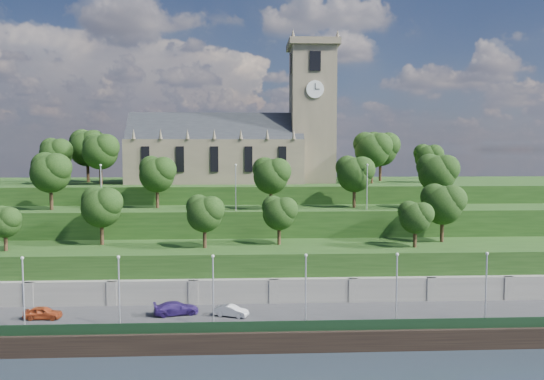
{
  "coord_description": "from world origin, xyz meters",
  "views": [
    {
      "loc": [
        1.61,
        -53.71,
        21.15
      ],
      "look_at": [
        5.68,
        30.0,
        14.77
      ],
      "focal_mm": 35.0,
      "sensor_mm": 36.0,
      "label": 1
    }
  ],
  "objects": [
    {
      "name": "embankment_upper",
      "position": [
        0.0,
        29.0,
        6.0
      ],
      "size": [
        160.0,
        10.0,
        12.0
      ],
      "primitive_type": "cube",
      "color": "#1B3913",
      "rests_on": "ground"
    },
    {
      "name": "embankment_lower",
      "position": [
        0.0,
        18.0,
        4.0
      ],
      "size": [
        160.0,
        12.0,
        8.0
      ],
      "primitive_type": "cube",
      "color": "#1B3913",
      "rests_on": "ground"
    },
    {
      "name": "quay_wall",
      "position": [
        0.0,
        -0.05,
        1.1
      ],
      "size": [
        160.0,
        0.5,
        2.2
      ],
      "primitive_type": "cube",
      "color": "black",
      "rests_on": "ground"
    },
    {
      "name": "trees_hilltop",
      "position": [
        -0.91,
        44.85,
        21.29
      ],
      "size": [
        73.46,
        16.3,
        10.04
      ],
      "color": "#322013",
      "rests_on": "hilltop"
    },
    {
      "name": "ground",
      "position": [
        0.0,
        0.0,
        0.0
      ],
      "size": [
        320.0,
        320.0,
        0.0
      ],
      "primitive_type": "plane",
      "color": "black",
      "rests_on": "ground"
    },
    {
      "name": "car_left",
      "position": [
        -21.51,
        6.29,
        2.71
      ],
      "size": [
        4.24,
        1.85,
        1.42
      ],
      "primitive_type": "imported",
      "rotation": [
        0.0,
        0.0,
        1.53
      ],
      "color": "#973919",
      "rests_on": "promenade"
    },
    {
      "name": "lamp_posts_promenade",
      "position": [
        -2.0,
        2.5,
        6.59
      ],
      "size": [
        60.36,
        0.36,
        7.96
      ],
      "color": "#B2B2B7",
      "rests_on": "promenade"
    },
    {
      "name": "lamp_posts_upper",
      "position": [
        0.0,
        26.0,
        16.11
      ],
      "size": [
        40.36,
        0.36,
        7.04
      ],
      "color": "#B2B2B7",
      "rests_on": "embankment_upper"
    },
    {
      "name": "car_middle",
      "position": [
        -0.16,
        6.17,
        2.64
      ],
      "size": [
        4.1,
        2.61,
        1.28
      ],
      "primitive_type": "imported",
      "rotation": [
        0.0,
        0.0,
        1.22
      ],
      "color": "#ABACB0",
      "rests_on": "promenade"
    },
    {
      "name": "church",
      "position": [
        0.79,
        45.98,
        22.52
      ],
      "size": [
        38.6,
        12.35,
        27.6
      ],
      "color": "#6A5E4A",
      "rests_on": "hilltop"
    },
    {
      "name": "promenade",
      "position": [
        0.0,
        6.0,
        1.0
      ],
      "size": [
        160.0,
        12.0,
        2.0
      ],
      "primitive_type": "cube",
      "color": "#2D2D30",
      "rests_on": "ground"
    },
    {
      "name": "trees_lower",
      "position": [
        3.42,
        18.57,
        13.05
      ],
      "size": [
        64.51,
        8.9,
        8.34
      ],
      "color": "#322013",
      "rests_on": "embankment_lower"
    },
    {
      "name": "trees_upper",
      "position": [
        2.35,
        28.18,
        17.72
      ],
      "size": [
        65.64,
        8.62,
        8.81
      ],
      "color": "#322013",
      "rests_on": "embankment_upper"
    },
    {
      "name": "hilltop",
      "position": [
        0.0,
        50.0,
        7.5
      ],
      "size": [
        160.0,
        32.0,
        15.0
      ],
      "primitive_type": "cube",
      "color": "#1B3913",
      "rests_on": "ground"
    },
    {
      "name": "car_right",
      "position": [
        -6.62,
        7.17,
        2.75
      ],
      "size": [
        5.52,
        3.23,
        1.5
      ],
      "primitive_type": "imported",
      "rotation": [
        0.0,
        0.0,
        1.8
      ],
      "color": "#2A1957",
      "rests_on": "promenade"
    },
    {
      "name": "fence",
      "position": [
        0.0,
        0.6,
        2.6
      ],
      "size": [
        160.0,
        0.1,
        1.2
      ],
      "primitive_type": "cube",
      "color": "black",
      "rests_on": "promenade"
    },
    {
      "name": "retaining_wall",
      "position": [
        0.0,
        11.97,
        2.5
      ],
      "size": [
        160.0,
        2.1,
        5.0
      ],
      "color": "slate",
      "rests_on": "ground"
    }
  ]
}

